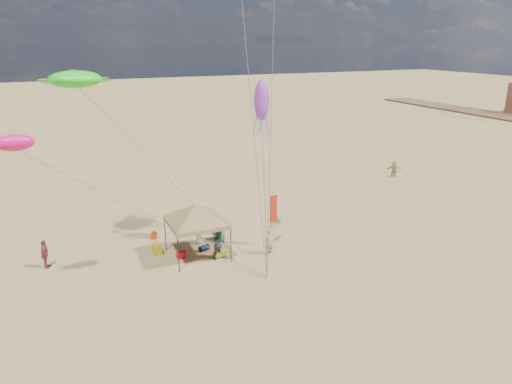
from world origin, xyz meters
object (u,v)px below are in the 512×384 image
(person_near_c, at_px, (199,231))
(person_far_a, at_px, (45,254))
(feather_flag, at_px, (273,212))
(chair_green, at_px, (220,234))
(person_near_a, at_px, (269,241))
(beach_cart, at_px, (222,253))
(cooler_blue, at_px, (217,231))
(person_far_c, at_px, (394,169))
(chair_yellow, at_px, (157,249))
(canopy_tent, at_px, (196,206))
(cooler_red, at_px, (181,255))
(person_near_b, at_px, (220,245))

(person_near_c, distance_m, person_far_a, 8.72)
(feather_flag, xyz_separation_m, chair_green, (-2.63, 2.21, -1.84))
(person_near_a, xyz_separation_m, person_near_c, (-3.28, 3.04, 0.07))
(chair_green, height_order, beach_cart, chair_green)
(cooler_blue, relative_size, person_far_c, 0.35)
(feather_flag, relative_size, chair_yellow, 4.71)
(canopy_tent, distance_m, chair_green, 3.84)
(feather_flag, xyz_separation_m, chair_yellow, (-6.71, 1.67, -1.84))
(canopy_tent, distance_m, chair_yellow, 3.68)
(beach_cart, relative_size, person_far_c, 0.59)
(canopy_tent, height_order, chair_green, canopy_tent)
(beach_cart, bearing_deg, feather_flag, 2.33)
(cooler_blue, height_order, beach_cart, cooler_blue)
(feather_flag, xyz_separation_m, person_far_a, (-12.69, 2.53, -1.37))
(feather_flag, bearing_deg, chair_yellow, 166.00)
(person_near_c, height_order, person_far_c, person_near_c)
(chair_yellow, bearing_deg, person_far_c, 17.48)
(feather_flag, relative_size, person_near_c, 1.89)
(cooler_blue, relative_size, beach_cart, 0.60)
(beach_cart, bearing_deg, person_far_c, 24.55)
(cooler_red, height_order, person_near_a, person_near_a)
(canopy_tent, distance_m, cooler_red, 3.09)
(cooler_red, bearing_deg, person_near_c, 42.65)
(beach_cart, distance_m, person_far_a, 9.74)
(chair_green, bearing_deg, cooler_red, -152.25)
(feather_flag, relative_size, cooler_blue, 6.11)
(person_near_c, bearing_deg, cooler_red, 63.05)
(feather_flag, bearing_deg, person_near_c, 152.05)
(person_near_a, relative_size, person_far_a, 0.98)
(cooler_blue, height_order, person_far_a, person_far_a)
(beach_cart, bearing_deg, chair_green, 72.93)
(canopy_tent, distance_m, cooler_blue, 4.52)
(feather_flag, xyz_separation_m, person_far_c, (16.88, 9.10, -1.42))
(cooler_red, xyz_separation_m, person_near_b, (2.03, -1.00, 0.67))
(chair_green, distance_m, chair_yellow, 4.12)
(chair_yellow, relative_size, person_near_c, 0.40)
(cooler_blue, relative_size, chair_yellow, 0.77)
(cooler_blue, distance_m, person_far_c, 20.24)
(person_far_a, bearing_deg, chair_green, -74.03)
(person_near_b, bearing_deg, chair_yellow, 123.49)
(canopy_tent, relative_size, chair_green, 8.69)
(canopy_tent, height_order, person_near_c, canopy_tent)
(canopy_tent, bearing_deg, person_near_b, -35.76)
(person_far_c, bearing_deg, cooler_blue, -131.99)
(canopy_tent, height_order, cooler_red, canopy_tent)
(cooler_blue, distance_m, chair_yellow, 4.50)
(canopy_tent, relative_size, beach_cart, 6.76)
(person_near_a, height_order, person_near_c, person_near_c)
(cooler_red, height_order, chair_green, chair_green)
(feather_flag, xyz_separation_m, cooler_blue, (-2.45, 3.13, -2.00))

